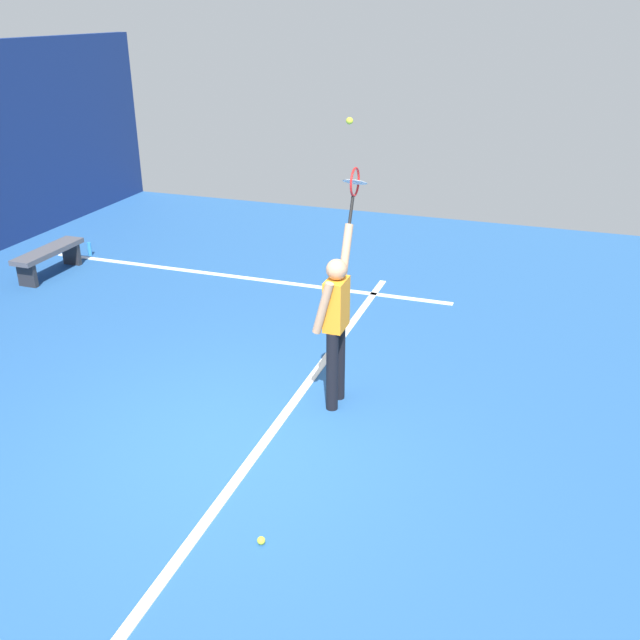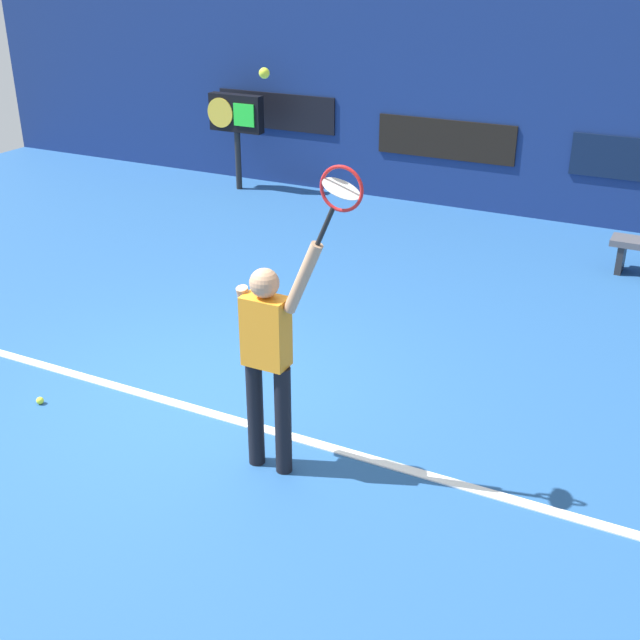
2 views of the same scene
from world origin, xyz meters
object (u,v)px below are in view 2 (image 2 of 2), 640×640
at_px(spare_ball, 40,401).
at_px(scoreboard_clock, 236,117).
at_px(tennis_ball, 264,73).
at_px(tennis_player, 268,354).
at_px(tennis_racket, 339,193).

bearing_deg(spare_ball, scoreboard_clock, 107.75).
bearing_deg(tennis_ball, scoreboard_clock, 124.19).
height_order(tennis_player, scoreboard_clock, tennis_player).
xyz_separation_m(tennis_racket, spare_ball, (-2.93, -0.12, -2.29)).
distance_m(tennis_racket, scoreboard_clock, 8.54).
bearing_deg(tennis_racket, scoreboard_clock, 127.26).
distance_m(scoreboard_clock, spare_ball, 7.29).
distance_m(tennis_player, tennis_ball, 2.05).
distance_m(tennis_player, spare_ball, 2.55).
distance_m(tennis_ball, spare_ball, 3.88).
height_order(scoreboard_clock, spare_ball, scoreboard_clock).
bearing_deg(scoreboard_clock, spare_ball, -72.25).
height_order(tennis_racket, spare_ball, tennis_racket).
bearing_deg(tennis_player, tennis_ball, -44.01).
xyz_separation_m(tennis_player, tennis_racket, (0.58, -0.00, 1.31)).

